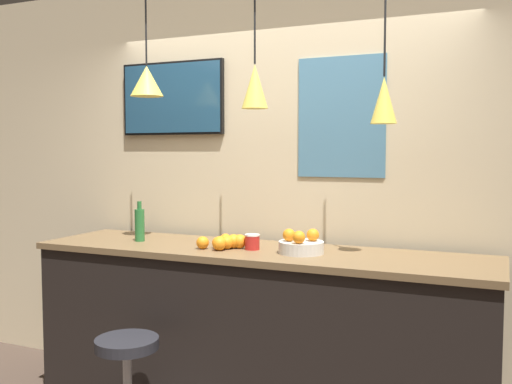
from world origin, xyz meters
TOP-DOWN VIEW (x-y plane):
  - back_wall at (0.00, 1.13)m, footprint 8.00×0.06m
  - service_counter at (0.00, 0.66)m, footprint 2.84×0.71m
  - bar_stool at (-0.52, 0.05)m, footprint 0.39×0.39m
  - fruit_bowl at (0.30, 0.63)m, footprint 0.27×0.27m
  - orange_pile at (-0.19, 0.61)m, footprint 0.28×0.27m
  - juice_bottle at (-0.83, 0.63)m, footprint 0.06×0.06m
  - spread_jar at (-0.01, 0.63)m, footprint 0.09×0.09m
  - pendant_lamp_left at (-0.77, 0.64)m, footprint 0.21×0.21m
  - pendant_lamp_middle at (0.00, 0.64)m, footprint 0.16×0.16m
  - pendant_lamp_right at (0.77, 0.64)m, footprint 0.14×0.14m
  - mounted_tv at (-0.84, 1.07)m, footprint 0.83×0.04m
  - wall_poster at (0.41, 1.09)m, footprint 0.58×0.01m

SIDE VIEW (x-z plane):
  - bar_stool at x=-0.52m, z-range 0.11..0.75m
  - service_counter at x=0.00m, z-range 0.00..1.08m
  - orange_pile at x=-0.19m, z-range 1.08..1.16m
  - spread_jar at x=-0.01m, z-range 1.08..1.17m
  - fruit_bowl at x=0.30m, z-range 1.06..1.20m
  - juice_bottle at x=-0.83m, z-range 1.06..1.33m
  - back_wall at x=0.00m, z-range 0.00..2.90m
  - wall_poster at x=0.41m, z-range 1.51..2.28m
  - pendant_lamp_right at x=0.77m, z-range 1.48..2.45m
  - mounted_tv at x=-0.84m, z-range 1.80..2.32m
  - pendant_lamp_middle at x=0.00m, z-range 1.63..2.50m
  - pendant_lamp_left at x=-0.77m, z-range 1.75..2.52m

